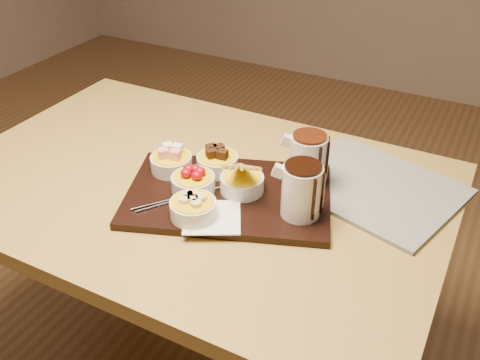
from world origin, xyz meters
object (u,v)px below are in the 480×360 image
at_px(dining_table, 194,214).
at_px(bowl_strawberries, 193,184).
at_px(pitcher_milk_chocolate, 308,160).
at_px(newspaper, 372,186).
at_px(serving_board, 228,195).
at_px(pitcher_dark_chocolate, 302,191).

height_order(dining_table, bowl_strawberries, bowl_strawberries).
distance_m(pitcher_milk_chocolate, newspaper, 0.17).
height_order(serving_board, pitcher_dark_chocolate, pitcher_dark_chocolate).
bearing_deg(serving_board, pitcher_milk_chocolate, 21.80).
xyz_separation_m(pitcher_dark_chocolate, pitcher_milk_chocolate, (-0.04, 0.13, 0.00)).
relative_size(dining_table, pitcher_dark_chocolate, 10.30).
xyz_separation_m(bowl_strawberries, pitcher_dark_chocolate, (0.25, 0.03, 0.04)).
height_order(serving_board, bowl_strawberries, bowl_strawberries).
distance_m(serving_board, pitcher_milk_chocolate, 0.20).
bearing_deg(bowl_strawberries, pitcher_dark_chocolate, 7.49).
bearing_deg(pitcher_milk_chocolate, dining_table, -178.09).
bearing_deg(serving_board, pitcher_dark_chocolate, -19.98).
distance_m(dining_table, pitcher_dark_chocolate, 0.34).
bearing_deg(pitcher_milk_chocolate, pitcher_dark_chocolate, -94.40).
bearing_deg(newspaper, pitcher_dark_chocolate, -102.09).
bearing_deg(pitcher_dark_chocolate, pitcher_milk_chocolate, 85.60).
height_order(pitcher_milk_chocolate, newspaper, pitcher_milk_chocolate).
bearing_deg(dining_table, pitcher_dark_chocolate, -4.63).
bearing_deg(pitcher_dark_chocolate, dining_table, 155.23).
relative_size(bowl_strawberries, pitcher_milk_chocolate, 0.86).
distance_m(pitcher_dark_chocolate, pitcher_milk_chocolate, 0.13).
distance_m(bowl_strawberries, newspaper, 0.42).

